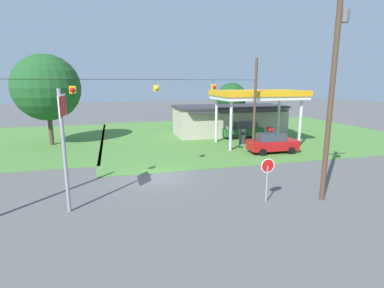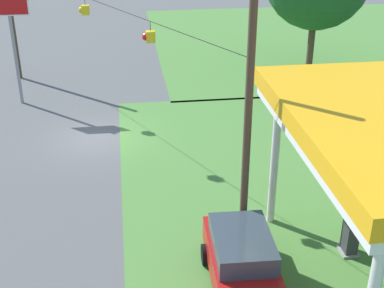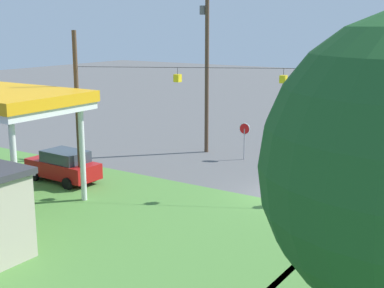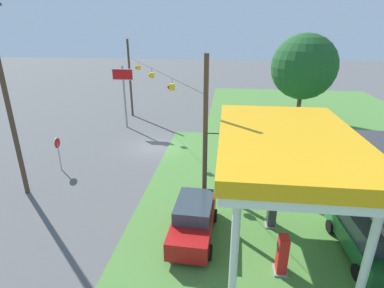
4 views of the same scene
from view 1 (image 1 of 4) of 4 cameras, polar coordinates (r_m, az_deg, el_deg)
ground_plane at (r=21.09m, az=-6.46°, el=-6.44°), size 160.00×160.00×0.00m
grass_verge_station_corner at (r=39.22m, az=10.36°, el=2.06°), size 36.00×28.00×0.04m
gas_station_canopy at (r=31.90m, az=12.47°, el=9.00°), size 8.93×5.56×5.68m
gas_station_store at (r=37.96m, az=7.12°, el=4.60°), size 13.69×6.28×3.62m
fuel_pump_near at (r=31.69m, az=9.54°, el=1.29°), size 0.71×0.56×1.79m
fuel_pump_far at (r=33.13m, az=14.62°, el=1.53°), size 0.71×0.56×1.79m
car_at_pumps_front at (r=28.82m, az=14.99°, el=0.20°), size 4.61×2.23×1.86m
car_at_pumps_rear at (r=35.90m, az=9.56°, el=2.73°), size 4.98×2.30×1.91m
stop_sign_roadside at (r=16.89m, az=14.18°, el=-4.97°), size 0.80×0.08×2.50m
stop_sign_overhead at (r=15.90m, az=-23.33°, el=3.12°), size 0.22×2.12×6.27m
utility_pole_main at (r=17.70m, az=25.28°, el=10.27°), size 2.20×0.44×11.62m
signal_span_gantry at (r=20.11m, az=-6.77°, el=6.14°), size 19.53×10.24×8.59m
tree_behind_station at (r=43.92m, az=7.52°, el=8.72°), size 4.26×4.26×6.38m
tree_west_verge at (r=34.17m, az=-25.95°, el=9.61°), size 6.67×6.67×9.28m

